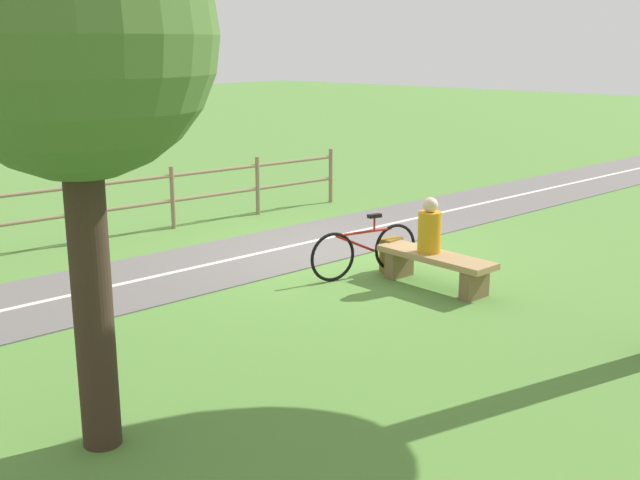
{
  "coord_description": "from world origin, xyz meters",
  "views": [
    {
      "loc": [
        -7.48,
        8.92,
        3.15
      ],
      "look_at": [
        -1.55,
        2.19,
        0.88
      ],
      "focal_mm": 43.98,
      "sensor_mm": 36.0,
      "label": 1
    }
  ],
  "objects_px": {
    "bench": "(436,264)",
    "tree_near_bench": "(73,42)",
    "bicycle": "(365,251)",
    "backpack": "(391,255)",
    "person_seated": "(430,228)"
  },
  "relations": [
    {
      "from": "bench",
      "to": "tree_near_bench",
      "type": "relative_size",
      "value": 0.41
    },
    {
      "from": "bicycle",
      "to": "bench",
      "type": "bearing_deg",
      "value": 121.22
    },
    {
      "from": "backpack",
      "to": "person_seated",
      "type": "bearing_deg",
      "value": 164.74
    },
    {
      "from": "person_seated",
      "to": "bench",
      "type": "bearing_deg",
      "value": -180.0
    },
    {
      "from": "bicycle",
      "to": "tree_near_bench",
      "type": "bearing_deg",
      "value": 33.47
    },
    {
      "from": "tree_near_bench",
      "to": "bench",
      "type": "bearing_deg",
      "value": -86.72
    },
    {
      "from": "backpack",
      "to": "tree_near_bench",
      "type": "distance_m",
      "value": 6.37
    },
    {
      "from": "bench",
      "to": "tree_near_bench",
      "type": "height_order",
      "value": "tree_near_bench"
    },
    {
      "from": "bench",
      "to": "backpack",
      "type": "distance_m",
      "value": 0.91
    },
    {
      "from": "tree_near_bench",
      "to": "person_seated",
      "type": "bearing_deg",
      "value": -85.43
    },
    {
      "from": "tree_near_bench",
      "to": "bicycle",
      "type": "bearing_deg",
      "value": -75.46
    },
    {
      "from": "bench",
      "to": "backpack",
      "type": "relative_size",
      "value": 3.63
    },
    {
      "from": "person_seated",
      "to": "backpack",
      "type": "bearing_deg",
      "value": -9.15
    },
    {
      "from": "bench",
      "to": "backpack",
      "type": "bearing_deg",
      "value": -7.92
    },
    {
      "from": "person_seated",
      "to": "bicycle",
      "type": "bearing_deg",
      "value": 20.8
    }
  ]
}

